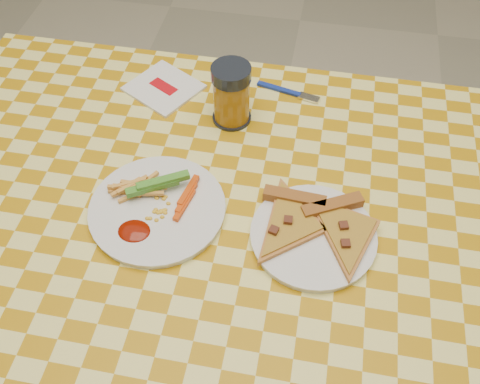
{
  "coord_description": "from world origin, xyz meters",
  "views": [
    {
      "loc": [
        0.13,
        -0.56,
        1.53
      ],
      "look_at": [
        0.02,
        0.04,
        0.78
      ],
      "focal_mm": 40.0,
      "sensor_mm": 36.0,
      "label": 1
    }
  ],
  "objects_px": {
    "drink_glass": "(231,95)",
    "plate_left": "(158,210)",
    "table": "(226,236)",
    "plate_right": "(313,237)"
  },
  "relations": [
    {
      "from": "table",
      "to": "plate_right",
      "type": "height_order",
      "value": "plate_right"
    },
    {
      "from": "drink_glass",
      "to": "plate_left",
      "type": "bearing_deg",
      "value": -107.77
    },
    {
      "from": "plate_left",
      "to": "drink_glass",
      "type": "xyz_separation_m",
      "value": [
        0.08,
        0.26,
        0.06
      ]
    },
    {
      "from": "plate_right",
      "to": "drink_glass",
      "type": "height_order",
      "value": "drink_glass"
    },
    {
      "from": "table",
      "to": "drink_glass",
      "type": "height_order",
      "value": "drink_glass"
    },
    {
      "from": "plate_right",
      "to": "plate_left",
      "type": "bearing_deg",
      "value": 178.64
    },
    {
      "from": "table",
      "to": "plate_right",
      "type": "distance_m",
      "value": 0.18
    },
    {
      "from": "plate_right",
      "to": "table",
      "type": "bearing_deg",
      "value": 171.0
    },
    {
      "from": "plate_left",
      "to": "plate_right",
      "type": "xyz_separation_m",
      "value": [
        0.28,
        -0.01,
        0.0
      ]
    },
    {
      "from": "plate_left",
      "to": "plate_right",
      "type": "bearing_deg",
      "value": -1.36
    }
  ]
}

